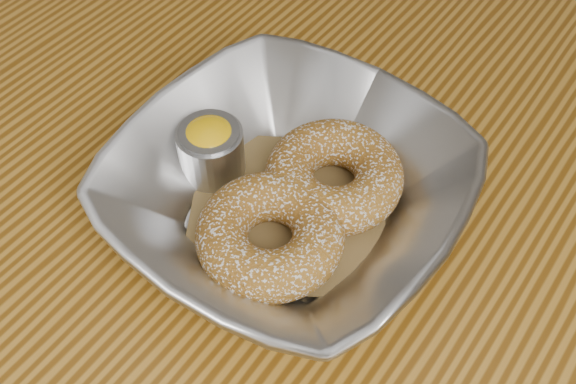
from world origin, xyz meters
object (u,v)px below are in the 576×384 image
Objects in this scene: ramekin at (211,148)px; serving_bowl at (288,192)px; table at (377,317)px; donut_front at (270,235)px; donut_back at (334,176)px.

serving_bowl is at bearing 1.98° from ramekin.
table is 23.66× the size of ramekin.
serving_bowl is 2.39× the size of donut_front.
ramekin is at bearing 157.35° from donut_front.
serving_bowl is 0.04m from donut_back.
serving_bowl reaches higher than ramekin.
serving_bowl is 0.07m from ramekin.
table is at bearing -14.87° from donut_back.
donut_back is (-0.06, 0.02, 0.13)m from table.
donut_back is (0.02, 0.03, -0.00)m from serving_bowl.
table is 11.63× the size of donut_back.
ramekin is (-0.08, 0.03, 0.00)m from donut_front.
donut_back is at bearing 85.01° from donut_front.
donut_back and donut_front have the same top height.
table is 0.15m from donut_front.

